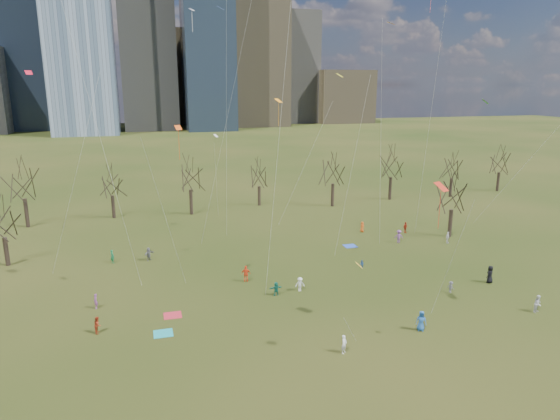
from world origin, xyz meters
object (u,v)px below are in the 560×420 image
object	(u,v)px
blanket_teal	(163,333)
person_0	(421,321)
blanket_navy	(350,246)
person_1	(344,344)
person_4	(246,274)
blanket_crimson	(173,315)
person_2	(98,325)

from	to	relation	value
blanket_teal	person_0	bearing A→B (deg)	-14.26
blanket_teal	blanket_navy	xyz separation A→B (m)	(24.63, 17.46, 0.00)
person_1	person_4	size ratio (longest dim) A/B	0.85
person_0	person_4	world-z (taller)	person_4
person_1	blanket_teal	bearing A→B (deg)	112.45
person_1	blanket_navy	bearing A→B (deg)	25.48
blanket_teal	person_4	xyz separation A→B (m)	(9.12, 9.33, 0.87)
person_4	blanket_crimson	bearing A→B (deg)	50.39
blanket_teal	blanket_navy	size ratio (longest dim) A/B	1.00
blanket_crimson	person_0	bearing A→B (deg)	-23.15
person_1	person_0	bearing A→B (deg)	-27.99
person_2	person_1	bearing A→B (deg)	-107.96
person_0	person_2	world-z (taller)	person_0
blanket_crimson	person_2	bearing A→B (deg)	-165.47
person_1	person_2	xyz separation A→B (m)	(-18.72, 8.64, -0.01)
blanket_navy	blanket_crimson	world-z (taller)	same
blanket_navy	person_1	distance (m)	26.93
blanket_navy	person_4	bearing A→B (deg)	-152.33
blanket_navy	person_2	size ratio (longest dim) A/B	1.08
person_0	person_4	size ratio (longest dim) A/B	1.00
person_0	person_4	xyz separation A→B (m)	(-12.07, 14.71, 0.00)
blanket_crimson	person_0	distance (m)	21.97
blanket_teal	blanket_navy	world-z (taller)	same
blanket_crimson	person_1	distance (m)	16.15
person_0	person_2	size ratio (longest dim) A/B	1.19
blanket_navy	person_1	bearing A→B (deg)	-114.55
blanket_crimson	blanket_teal	bearing A→B (deg)	-107.15
blanket_teal	person_0	xyz separation A→B (m)	(21.19, -5.38, 0.87)
blanket_teal	person_1	world-z (taller)	person_1
blanket_crimson	person_1	bearing A→B (deg)	-39.54
person_0	blanket_navy	bearing A→B (deg)	105.84
blanket_teal	person_1	distance (m)	15.19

